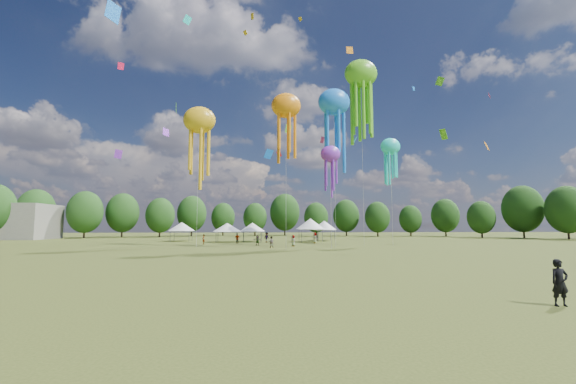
{
  "coord_description": "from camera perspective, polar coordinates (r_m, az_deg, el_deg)",
  "views": [
    {
      "loc": [
        -5.21,
        -15.92,
        3.07
      ],
      "look_at": [
        -2.22,
        15.0,
        6.0
      ],
      "focal_mm": 22.34,
      "sensor_mm": 36.0,
      "label": 1
    }
  ],
  "objects": [
    {
      "name": "spectators_far",
      "position": [
        63.44,
        -1.88,
        -7.38
      ],
      "size": [
        21.85,
        20.62,
        1.85
      ],
      "color": "gray",
      "rests_on": "ground"
    },
    {
      "name": "observer_main",
      "position": [
        17.64,
        37.25,
        -11.4
      ],
      "size": [
        0.68,
        0.48,
        1.78
      ],
      "primitive_type": "imported",
      "rotation": [
        0.0,
        0.0,
        -0.09
      ],
      "color": "black",
      "rests_on": "ground"
    },
    {
      "name": "treeline",
      "position": [
        78.52,
        -4.54,
        -2.84
      ],
      "size": [
        201.57,
        95.24,
        13.43
      ],
      "color": "#38281C",
      "rests_on": "ground"
    },
    {
      "name": "show_kites",
      "position": [
        55.49,
        3.44,
        11.78
      ],
      "size": [
        33.57,
        10.53,
        30.01
      ],
      "color": "orange",
      "rests_on": "ground"
    },
    {
      "name": "small_kites",
      "position": [
        65.16,
        0.41,
        19.49
      ],
      "size": [
        68.56,
        58.82,
        42.5
      ],
      "color": "orange",
      "rests_on": "ground"
    },
    {
      "name": "ground",
      "position": [
        17.03,
        12.87,
        -15.64
      ],
      "size": [
        300.0,
        300.0,
        0.0
      ],
      "primitive_type": "plane",
      "color": "#384416",
      "rests_on": "ground"
    },
    {
      "name": "spectator_near",
      "position": [
        50.15,
        -2.71,
        -7.98
      ],
      "size": [
        0.84,
        0.69,
        1.6
      ],
      "primitive_type": "imported",
      "rotation": [
        0.0,
        0.0,
        3.03
      ],
      "color": "gray",
      "rests_on": "ground"
    },
    {
      "name": "festival_tents",
      "position": [
        70.76,
        -3.94,
        -5.41
      ],
      "size": [
        34.08,
        11.25,
        4.46
      ],
      "color": "#47474C",
      "rests_on": "ground"
    }
  ]
}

